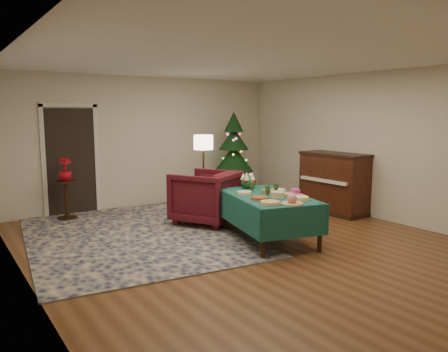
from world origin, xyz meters
TOP-DOWN VIEW (x-y plane):
  - room_shell at (0.00, 0.00)m, footprint 7.00×7.00m
  - doorway at (-1.60, 3.48)m, footprint 1.08×0.04m
  - rug at (-1.20, 1.40)m, footprint 3.66×4.54m
  - buffet_table at (0.40, 0.01)m, footprint 1.45×2.00m
  - platter_0 at (0.01, -0.53)m, footprint 0.32×0.32m
  - platter_1 at (0.26, -0.71)m, footprint 0.31×0.31m
  - platter_2 at (0.54, -0.57)m, footprint 0.28×0.28m
  - platter_3 at (0.08, -0.22)m, footprint 0.29×0.29m
  - platter_4 at (0.40, -0.24)m, footprint 0.24×0.24m
  - platter_5 at (0.66, -0.19)m, footprint 0.25×0.25m
  - platter_6 at (0.14, 0.25)m, footprint 0.27×0.27m
  - platter_7 at (0.48, 0.09)m, footprint 0.23×0.23m
  - platter_8 at (0.76, 0.15)m, footprint 0.24×0.24m
  - goblet_0 at (0.40, 0.37)m, footprint 0.07×0.07m
  - goblet_1 at (0.59, 0.02)m, footprint 0.07×0.07m
  - goblet_2 at (0.36, -0.06)m, footprint 0.07×0.07m
  - napkin_stack at (0.72, -0.36)m, footprint 0.17×0.17m
  - gift_box at (0.78, -0.22)m, footprint 0.14×0.14m
  - centerpiece at (0.56, 0.69)m, footprint 0.25×0.25m
  - armchair at (0.16, 1.40)m, footprint 1.35×1.32m
  - floor_lamp at (0.53, 2.09)m, footprint 0.37×0.37m
  - side_table at (-1.82, 3.08)m, footprint 0.40×0.40m
  - potted_plant at (-1.82, 3.08)m, footprint 0.24×0.43m
  - christmas_tree at (1.82, 2.90)m, footprint 1.41×1.41m
  - piano at (2.69, 0.73)m, footprint 0.67×1.38m

SIDE VIEW (x-z plane):
  - rug at x=-1.20m, z-range 0.00..0.02m
  - side_table at x=-1.82m, z-range -0.01..0.71m
  - armchair at x=0.16m, z-range 0.00..1.04m
  - buffet_table at x=0.40m, z-range 0.21..0.91m
  - piano at x=2.69m, z-range -0.01..1.17m
  - platter_8 at x=0.76m, z-range 0.70..0.74m
  - platter_5 at x=0.66m, z-range 0.70..0.74m
  - napkin_stack at x=0.72m, z-range 0.70..0.74m
  - platter_0 at x=0.01m, z-range 0.70..0.74m
  - platter_6 at x=0.14m, z-range 0.70..0.75m
  - platter_3 at x=0.08m, z-range 0.70..0.75m
  - platter_2 at x=0.54m, z-range 0.70..0.76m
  - platter_7 at x=0.48m, z-range 0.70..0.77m
  - platter_4 at x=0.40m, z-range 0.70..0.79m
  - gift_box at x=0.78m, z-range 0.70..0.79m
  - platter_1 at x=0.26m, z-range 0.69..0.84m
  - goblet_0 at x=0.40m, z-range 0.71..0.87m
  - goblet_1 at x=0.59m, z-range 0.71..0.87m
  - goblet_2 at x=0.36m, z-range 0.71..0.87m
  - centerpiece at x=0.56m, z-range 0.68..0.97m
  - potted_plant at x=-1.82m, z-range 0.72..0.96m
  - christmas_tree at x=1.82m, z-range -0.10..1.88m
  - doorway at x=-1.60m, z-range 0.02..2.18m
  - floor_lamp at x=0.53m, z-range 0.53..2.07m
  - room_shell at x=0.00m, z-range -2.15..4.85m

